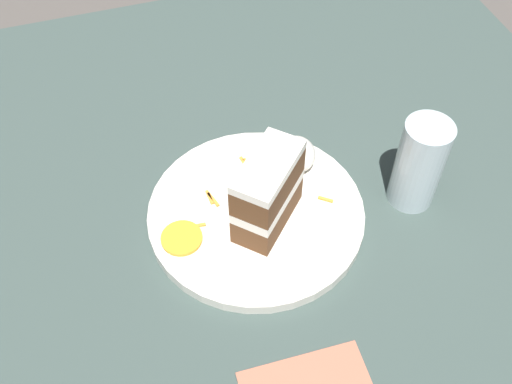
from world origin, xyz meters
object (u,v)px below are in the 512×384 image
Objects in this scene: plate at (256,214)px; cream_dollop at (297,154)px; cake_slice at (264,193)px; orange_garnish at (182,238)px; drinking_glass at (418,169)px.

plate is 5.10× the size of cream_dollop.
orange_garnish is (-0.00, -0.11, -0.05)m from cake_slice.
cream_dollop is (-0.06, 0.08, 0.03)m from plate.
drinking_glass reaches higher than cream_dollop.
cake_slice reaches higher than cream_dollop.
drinking_glass is at bearing 82.03° from plate.
cake_slice is 0.20m from drinking_glass.
plate is at bearing -53.04° from cream_dollop.
plate is 2.15× the size of drinking_glass.
orange_garnish is (0.07, -0.18, -0.02)m from cream_dollop.
cake_slice is (0.02, 0.00, 0.06)m from plate.
plate is 0.21m from drinking_glass.
cream_dollop reaches higher than orange_garnish.
cream_dollop is at bearing -123.41° from drinking_glass.
drinking_glass reaches higher than plate.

